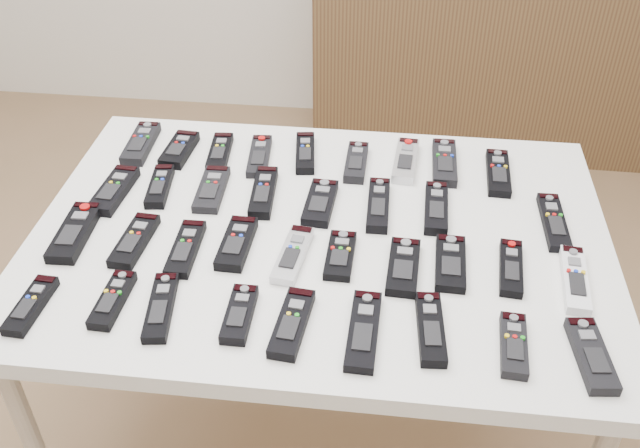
# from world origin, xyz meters

# --- Properties ---
(table) EXTENTS (1.25, 0.88, 0.78)m
(table) POSITION_xyz_m (0.13, 0.03, 0.72)
(table) COLOR white
(table) RESTS_ON ground
(sideboard) EXTENTS (1.73, 0.40, 0.86)m
(sideboard) POSITION_xyz_m (0.78, 1.78, 0.43)
(sideboard) COLOR #452D1B
(sideboard) RESTS_ON ground
(remote_0) EXTENTS (0.06, 0.18, 0.02)m
(remote_0) POSITION_xyz_m (-0.37, 0.32, 0.79)
(remote_0) COLOR black
(remote_0) RESTS_ON table
(remote_1) EXTENTS (0.07, 0.15, 0.02)m
(remote_1) POSITION_xyz_m (-0.26, 0.30, 0.79)
(remote_1) COLOR black
(remote_1) RESTS_ON table
(remote_2) EXTENTS (0.06, 0.16, 0.02)m
(remote_2) POSITION_xyz_m (-0.16, 0.31, 0.79)
(remote_2) COLOR black
(remote_2) RESTS_ON table
(remote_3) EXTENTS (0.06, 0.18, 0.02)m
(remote_3) POSITION_xyz_m (-0.06, 0.30, 0.79)
(remote_3) COLOR black
(remote_3) RESTS_ON table
(remote_4) EXTENTS (0.07, 0.17, 0.02)m
(remote_4) POSITION_xyz_m (0.06, 0.33, 0.79)
(remote_4) COLOR black
(remote_4) RESTS_ON table
(remote_5) EXTENTS (0.05, 0.16, 0.02)m
(remote_5) POSITION_xyz_m (0.19, 0.30, 0.79)
(remote_5) COLOR black
(remote_5) RESTS_ON table
(remote_6) EXTENTS (0.07, 0.18, 0.02)m
(remote_6) POSITION_xyz_m (0.31, 0.32, 0.79)
(remote_6) COLOR #B7B7BC
(remote_6) RESTS_ON table
(remote_7) EXTENTS (0.06, 0.19, 0.02)m
(remote_7) POSITION_xyz_m (0.40, 0.32, 0.79)
(remote_7) COLOR black
(remote_7) RESTS_ON table
(remote_8) EXTENTS (0.06, 0.18, 0.02)m
(remote_8) POSITION_xyz_m (0.53, 0.29, 0.79)
(remote_8) COLOR black
(remote_8) RESTS_ON table
(remote_9) EXTENTS (0.07, 0.18, 0.02)m
(remote_9) POSITION_xyz_m (-0.36, 0.11, 0.79)
(remote_9) COLOR black
(remote_9) RESTS_ON table
(remote_10) EXTENTS (0.06, 0.16, 0.02)m
(remote_10) POSITION_xyz_m (-0.26, 0.14, 0.79)
(remote_10) COLOR black
(remote_10) RESTS_ON table
(remote_11) EXTENTS (0.06, 0.17, 0.02)m
(remote_11) POSITION_xyz_m (-0.14, 0.14, 0.79)
(remote_11) COLOR black
(remote_11) RESTS_ON table
(remote_12) EXTENTS (0.06, 0.19, 0.02)m
(remote_12) POSITION_xyz_m (-0.02, 0.14, 0.79)
(remote_12) COLOR black
(remote_12) RESTS_ON table
(remote_13) EXTENTS (0.07, 0.16, 0.02)m
(remote_13) POSITION_xyz_m (0.12, 0.12, 0.79)
(remote_13) COLOR black
(remote_13) RESTS_ON table
(remote_14) EXTENTS (0.05, 0.19, 0.02)m
(remote_14) POSITION_xyz_m (0.25, 0.12, 0.79)
(remote_14) COLOR black
(remote_14) RESTS_ON table
(remote_15) EXTENTS (0.05, 0.18, 0.02)m
(remote_15) POSITION_xyz_m (0.38, 0.13, 0.79)
(remote_15) COLOR black
(remote_15) RESTS_ON table
(remote_16) EXTENTS (0.05, 0.19, 0.02)m
(remote_16) POSITION_xyz_m (0.64, 0.11, 0.79)
(remote_16) COLOR black
(remote_16) RESTS_ON table
(remote_17) EXTENTS (0.07, 0.19, 0.02)m
(remote_17) POSITION_xyz_m (-0.39, -0.05, 0.79)
(remote_17) COLOR black
(remote_17) RESTS_ON table
(remote_18) EXTENTS (0.06, 0.17, 0.02)m
(remote_18) POSITION_xyz_m (-0.26, -0.06, 0.79)
(remote_18) COLOR black
(remote_18) RESTS_ON table
(remote_19) EXTENTS (0.05, 0.17, 0.02)m
(remote_19) POSITION_xyz_m (-0.14, -0.07, 0.79)
(remote_19) COLOR black
(remote_19) RESTS_ON table
(remote_20) EXTENTS (0.06, 0.16, 0.02)m
(remote_20) POSITION_xyz_m (-0.04, -0.05, 0.79)
(remote_20) COLOR black
(remote_20) RESTS_ON table
(remote_21) EXTENTS (0.07, 0.18, 0.02)m
(remote_21) POSITION_xyz_m (0.08, -0.07, 0.79)
(remote_21) COLOR #B7B7BC
(remote_21) RESTS_ON table
(remote_22) EXTENTS (0.06, 0.14, 0.02)m
(remote_22) POSITION_xyz_m (0.18, -0.06, 0.79)
(remote_22) COLOR black
(remote_22) RESTS_ON table
(remote_23) EXTENTS (0.07, 0.17, 0.02)m
(remote_23) POSITION_xyz_m (0.31, -0.08, 0.79)
(remote_23) COLOR black
(remote_23) RESTS_ON table
(remote_24) EXTENTS (0.07, 0.16, 0.02)m
(remote_24) POSITION_xyz_m (0.41, -0.06, 0.79)
(remote_24) COLOR black
(remote_24) RESTS_ON table
(remote_25) EXTENTS (0.06, 0.17, 0.02)m
(remote_25) POSITION_xyz_m (0.53, -0.06, 0.79)
(remote_25) COLOR black
(remote_25) RESTS_ON table
(remote_26) EXTENTS (0.06, 0.19, 0.02)m
(remote_26) POSITION_xyz_m (0.65, -0.08, 0.79)
(remote_26) COLOR silver
(remote_26) RESTS_ON table
(remote_27) EXTENTS (0.05, 0.15, 0.02)m
(remote_27) POSITION_xyz_m (-0.39, -0.27, 0.79)
(remote_27) COLOR black
(remote_27) RESTS_ON table
(remote_28) EXTENTS (0.05, 0.15, 0.02)m
(remote_28) POSITION_xyz_m (-0.24, -0.24, 0.79)
(remote_28) COLOR black
(remote_28) RESTS_ON table
(remote_29) EXTENTS (0.07, 0.18, 0.02)m
(remote_29) POSITION_xyz_m (-0.14, -0.25, 0.79)
(remote_29) COLOR black
(remote_29) RESTS_ON table
(remote_30) EXTENTS (0.05, 0.14, 0.02)m
(remote_30) POSITION_xyz_m (0.01, -0.25, 0.79)
(remote_30) COLOR black
(remote_30) RESTS_ON table
(remote_31) EXTENTS (0.07, 0.17, 0.02)m
(remote_31) POSITION_xyz_m (0.11, -0.26, 0.79)
(remote_31) COLOR black
(remote_31) RESTS_ON table
(remote_32) EXTENTS (0.06, 0.19, 0.02)m
(remote_32) POSITION_xyz_m (0.24, -0.27, 0.79)
(remote_32) COLOR black
(remote_32) RESTS_ON table
(remote_33) EXTENTS (0.06, 0.18, 0.02)m
(remote_33) POSITION_xyz_m (0.37, -0.25, 0.79)
(remote_33) COLOR black
(remote_33) RESTS_ON table
(remote_34) EXTENTS (0.06, 0.15, 0.02)m
(remote_34) POSITION_xyz_m (0.51, -0.27, 0.79)
(remote_34) COLOR black
(remote_34) RESTS_ON table
(remote_35) EXTENTS (0.07, 0.17, 0.02)m
(remote_35) POSITION_xyz_m (0.65, -0.28, 0.79)
(remote_35) COLOR black
(remote_35) RESTS_ON table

